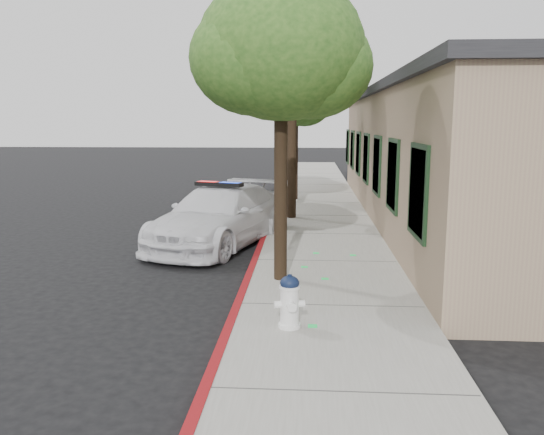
{
  "coord_description": "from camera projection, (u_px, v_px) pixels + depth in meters",
  "views": [
    {
      "loc": [
        1.22,
        -8.87,
        3.17
      ],
      "look_at": [
        0.5,
        2.14,
        1.25
      ],
      "focal_mm": 36.5,
      "sensor_mm": 36.0,
      "label": 1
    }
  ],
  "objects": [
    {
      "name": "clapboard_building",
      "position": [
        482.0,
        155.0,
        17.4
      ],
      "size": [
        7.3,
        20.89,
        4.24
      ],
      "color": "#937E60",
      "rests_on": "ground"
    },
    {
      "name": "street_tree_near",
      "position": [
        281.0,
        56.0,
        10.04
      ],
      "size": [
        3.35,
        3.07,
        5.63
      ],
      "rotation": [
        0.0,
        0.0,
        -0.29
      ],
      "color": "black",
      "rests_on": "sidewalk"
    },
    {
      "name": "street_tree_mid",
      "position": [
        293.0,
        55.0,
        16.84
      ],
      "size": [
        3.8,
        3.48,
        6.65
      ],
      "rotation": [
        0.0,
        0.0,
        -0.4
      ],
      "color": "black",
      "rests_on": "sidewalk"
    },
    {
      "name": "sidewalk",
      "position": [
        324.0,
        264.0,
        12.18
      ],
      "size": [
        3.2,
        60.0,
        0.15
      ],
      "primitive_type": "cube",
      "color": "gray",
      "rests_on": "ground"
    },
    {
      "name": "red_curb",
      "position": [
        255.0,
        263.0,
        12.27
      ],
      "size": [
        0.14,
        60.0,
        0.16
      ],
      "primitive_type": "cube",
      "color": "maroon",
      "rests_on": "ground"
    },
    {
      "name": "fire_hydrant",
      "position": [
        290.0,
        301.0,
        8.15
      ],
      "size": [
        0.47,
        0.4,
        0.81
      ],
      "rotation": [
        0.0,
        0.0,
        0.21
      ],
      "color": "white",
      "rests_on": "sidewalk"
    },
    {
      "name": "street_tree_far",
      "position": [
        296.0,
        99.0,
        21.23
      ],
      "size": [
        2.76,
        2.82,
        5.14
      ],
      "rotation": [
        0.0,
        0.0,
        0.37
      ],
      "color": "black",
      "rests_on": "sidewalk"
    },
    {
      "name": "ground",
      "position": [
        234.0,
        312.0,
        9.34
      ],
      "size": [
        120.0,
        120.0,
        0.0
      ],
      "primitive_type": "plane",
      "color": "black",
      "rests_on": "ground"
    },
    {
      "name": "police_car",
      "position": [
        220.0,
        216.0,
        14.27
      ],
      "size": [
        3.68,
        5.69,
        1.65
      ],
      "rotation": [
        0.0,
        0.0,
        -0.32
      ],
      "color": "silver",
      "rests_on": "ground"
    }
  ]
}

